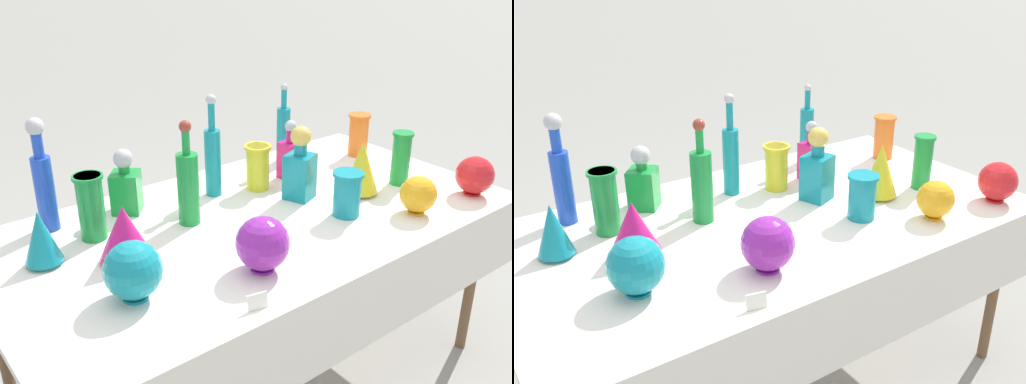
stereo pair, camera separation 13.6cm
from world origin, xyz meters
TOP-DOWN VIEW (x-y plane):
  - ground_plane at (0.00, 0.00)m, footprint 40.00×40.00m
  - display_table at (0.00, -0.03)m, footprint 1.93×1.03m
  - tall_bottle_0 at (-0.22, 0.11)m, footprint 0.08×0.08m
  - tall_bottle_1 at (0.46, 0.38)m, footprint 0.06×0.06m
  - tall_bottle_2 at (-0.01, 0.27)m, footprint 0.06×0.06m
  - tall_bottle_3 at (-0.63, 0.38)m, footprint 0.07×0.07m
  - square_decanter_0 at (0.24, 0.03)m, footprint 0.13×0.13m
  - square_decanter_1 at (0.35, 0.21)m, footprint 0.09×0.09m
  - square_decanter_2 at (-0.35, 0.34)m, footprint 0.14×0.14m
  - slender_vase_0 at (-0.54, 0.21)m, footprint 0.10×0.10m
  - slender_vase_1 at (0.27, -0.19)m, footprint 0.12×0.12m
  - slender_vase_2 at (0.67, -0.12)m, footprint 0.09×0.09m
  - slender_vase_3 at (0.79, 0.23)m, footprint 0.10×0.10m
  - slender_vase_4 at (0.17, 0.20)m, footprint 0.11×0.11m
  - fluted_vase_0 at (-0.73, 0.15)m, footprint 0.12×0.12m
  - fluted_vase_1 at (0.46, -0.09)m, footprint 0.14×0.14m
  - fluted_vase_2 at (-0.52, 0.01)m, footprint 0.17×0.17m
  - round_bowl_0 at (0.81, -0.38)m, footprint 0.15×0.15m
  - round_bowl_1 at (-0.21, -0.30)m, footprint 0.17×0.17m
  - round_bowl_2 at (-0.59, -0.20)m, footprint 0.17×0.17m
  - round_bowl_3 at (0.49, -0.34)m, footprint 0.14×0.14m
  - price_tag_left at (-0.35, -0.45)m, footprint 0.06×0.03m
  - cardboard_box_behind_left at (-0.31, 0.96)m, footprint 0.60×0.47m
  - cardboard_box_behind_right at (0.39, 0.92)m, footprint 0.54×0.41m

SIDE VIEW (x-z plane):
  - ground_plane at x=0.00m, z-range 0.00..0.00m
  - cardboard_box_behind_left at x=-0.31m, z-range -0.04..0.33m
  - cardboard_box_behind_right at x=0.39m, z-range -0.04..0.42m
  - display_table at x=0.00m, z-range 0.33..1.09m
  - price_tag_left at x=-0.35m, z-range 0.76..0.81m
  - round_bowl_3 at x=0.49m, z-range 0.76..0.91m
  - round_bowl_0 at x=0.81m, z-range 0.76..0.92m
  - round_bowl_1 at x=-0.21m, z-range 0.76..0.94m
  - round_bowl_2 at x=-0.59m, z-range 0.76..0.94m
  - slender_vase_1 at x=0.27m, z-range 0.77..0.94m
  - fluted_vase_0 at x=-0.73m, z-range 0.76..0.95m
  - fluted_vase_2 at x=-0.52m, z-range 0.76..0.95m
  - slender_vase_4 at x=0.17m, z-range 0.77..0.95m
  - square_decanter_1 at x=0.35m, z-range 0.73..0.99m
  - square_decanter_2 at x=-0.35m, z-range 0.74..0.99m
  - slender_vase_3 at x=0.79m, z-range 0.77..0.97m
  - fluted_vase_1 at x=0.46m, z-range 0.76..0.98m
  - slender_vase_2 at x=0.67m, z-range 0.77..0.99m
  - slender_vase_0 at x=-0.54m, z-range 0.77..1.00m
  - square_decanter_0 at x=0.24m, z-range 0.74..1.04m
  - tall_bottle_1 at x=0.46m, z-range 0.72..1.08m
  - tall_bottle_0 at x=-0.22m, z-range 0.72..1.10m
  - tall_bottle_2 at x=-0.01m, z-range 0.71..1.12m
  - tall_bottle_3 at x=-0.63m, z-range 0.74..1.15m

